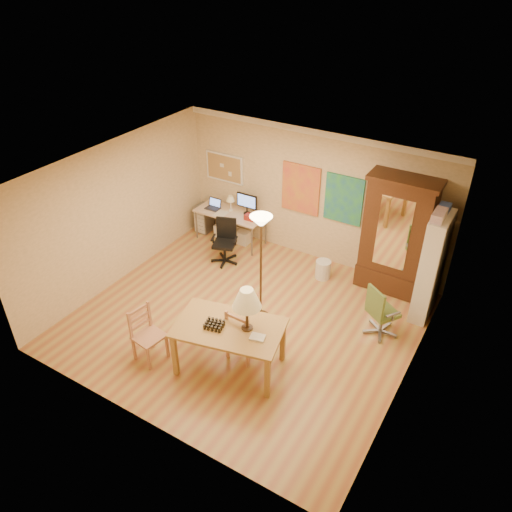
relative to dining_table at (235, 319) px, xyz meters
The scene contains 16 objects.
floor 1.45m from the dining_table, 115.31° to the left, with size 5.50×5.50×0.00m, color #A8643B.
crown_molding 3.87m from the dining_table, 97.73° to the left, with size 5.50×0.08×0.12m, color white.
corkboard 4.32m from the dining_table, 126.04° to the left, with size 0.90×0.04×0.62m, color #9F7B4B.
art_panel_left 3.57m from the dining_table, 101.73° to the left, with size 0.80×0.04×1.00m, color gold.
art_panel_right 3.50m from the dining_table, 87.00° to the left, with size 0.75×0.04×0.95m, color #236B8E.
dining_table is the anchor object (origin of this frame).
ladder_chair_back 0.56m from the dining_table, 97.95° to the left, with size 0.45×0.43×0.94m.
ladder_chair_left 1.48m from the dining_table, 157.62° to the right, with size 0.47×0.49×0.93m.
torchiere_lamp 1.41m from the dining_table, 103.57° to the left, with size 0.36×0.36×1.99m.
computer_desk 3.84m from the dining_table, 124.21° to the left, with size 1.51×0.66×1.14m.
office_chair_black 3.07m from the dining_table, 127.40° to the left, with size 0.57×0.57×0.92m.
office_chair_green 2.57m from the dining_table, 49.29° to the left, with size 0.59×0.60×0.94m.
drawer_cart 4.36m from the dining_table, 132.63° to the left, with size 0.31×0.37×0.62m.
armoire 3.49m from the dining_table, 67.83° to the left, with size 1.22×0.58×2.25m.
bookshelf 3.48m from the dining_table, 53.30° to the left, with size 0.29×0.77×1.93m.
wastebin 2.97m from the dining_table, 87.44° to the left, with size 0.30×0.30×0.37m, color silver.
Camera 1 is at (3.60, -5.59, 5.63)m, focal length 35.00 mm.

